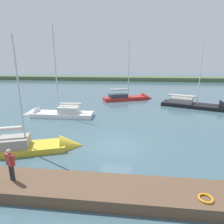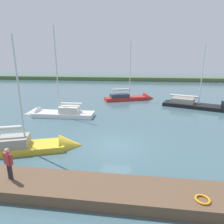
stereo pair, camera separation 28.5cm
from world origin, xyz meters
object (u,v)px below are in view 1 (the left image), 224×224
at_px(sailboat_mid_channel, 205,108).
at_px(person_on_dock, 10,162).
at_px(life_ring_buoy, 206,198).
at_px(sailboat_behind_pier, 52,115).
at_px(sailboat_far_left, 38,148).
at_px(sailboat_far_right, 131,99).

height_order(sailboat_mid_channel, person_on_dock, sailboat_mid_channel).
xyz_separation_m(life_ring_buoy, sailboat_mid_channel, (-6.76, -19.74, -0.53)).
bearing_deg(person_on_dock, sailboat_mid_channel, 166.57).
xyz_separation_m(sailboat_behind_pier, person_on_dock, (-3.64, 13.18, 1.41)).
xyz_separation_m(life_ring_buoy, sailboat_far_left, (10.25, -4.85, -0.49)).
bearing_deg(sailboat_far_left, sailboat_far_right, 51.89).
height_order(sailboat_mid_channel, sailboat_far_right, sailboat_far_right).
xyz_separation_m(sailboat_mid_channel, sailboat_far_right, (10.41, -4.95, 0.10)).
xyz_separation_m(sailboat_mid_channel, sailboat_far_left, (17.01, 14.89, 0.04)).
bearing_deg(sailboat_mid_channel, sailboat_behind_pier, -140.05).
bearing_deg(sailboat_far_left, life_ring_buoy, -45.06).
xyz_separation_m(sailboat_behind_pier, sailboat_far_left, (-2.64, 8.69, -0.03)).
bearing_deg(sailboat_mid_channel, person_on_dock, -107.11).
bearing_deg(sailboat_behind_pier, sailboat_mid_channel, -163.43).
bearing_deg(sailboat_far_right, sailboat_behind_pier, -151.82).
bearing_deg(sailboat_far_right, life_ring_buoy, -103.78).
bearing_deg(sailboat_far_left, person_on_dock, -97.08).
bearing_deg(person_on_dock, sailboat_behind_pier, -138.44).
bearing_deg(sailboat_behind_pier, life_ring_buoy, 132.63).
relative_size(sailboat_behind_pier, sailboat_mid_channel, 1.09).
relative_size(life_ring_buoy, person_on_dock, 0.38).
xyz_separation_m(life_ring_buoy, sailboat_behind_pier, (12.89, -13.54, -0.46)).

